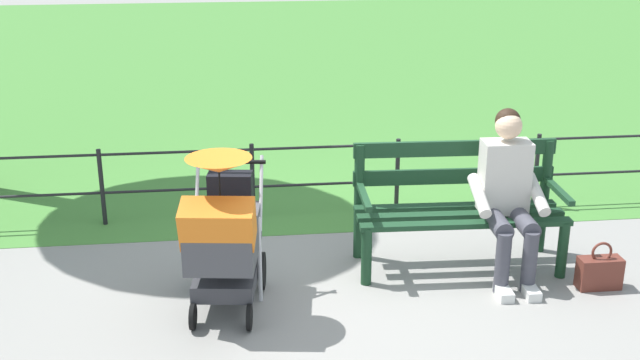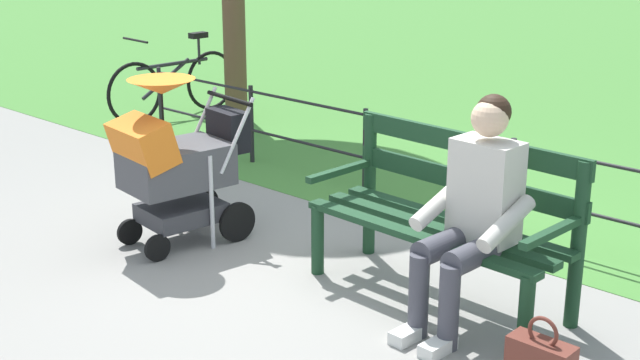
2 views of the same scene
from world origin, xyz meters
name	(u,v)px [view 1 (image 1 of 2)]	position (x,y,z in m)	size (l,w,h in m)	color
ground_plane	(345,274)	(0.00, 0.00, 0.00)	(60.00, 60.00, 0.00)	gray
grass_lawn	(274,57)	(0.00, -8.80, 0.00)	(40.00, 16.00, 0.01)	#478438
park_bench	(458,201)	(-0.89, -0.12, 0.53)	(1.62, 0.66, 0.96)	#193D23
person_on_bench	(508,191)	(-1.21, 0.11, 0.68)	(0.55, 0.74, 1.28)	#42424C
stroller	(223,232)	(0.91, 0.44, 0.59)	(0.61, 0.94, 1.15)	black
handbag	(599,272)	(-1.84, 0.44, 0.13)	(0.32, 0.14, 0.37)	brown
park_fence	(326,172)	(0.00, -1.23, 0.42)	(6.62, 0.04, 0.70)	black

